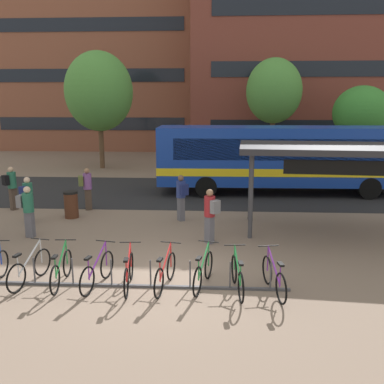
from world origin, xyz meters
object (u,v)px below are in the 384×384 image
object	(u,v)px
commuter_navy_pack_0	(28,197)
street_tree_0	(99,92)
parked_bicycle_purple_8	(274,277)
commuter_black_pack_2	(11,185)
parked_bicycle_green_7	(237,277)
parked_bicycle_purple_3	(97,271)
parked_bicycle_red_4	(129,273)
street_tree_2	(274,91)
trash_bin	(71,205)
commuter_navy_pack_1	(181,195)
parked_bicycle_green_2	(61,270)
parked_bicycle_silver_1	(30,269)
parked_bicycle_green_6	(203,272)
transit_shelter	(334,151)
parked_bicycle_red_5	(165,273)
street_tree_1	(362,113)
city_bus	(285,157)
commuter_olive_pack_5	(87,186)
commuter_grey_pack_4	(28,208)
commuter_grey_pack_3	(210,213)

from	to	relation	value
commuter_navy_pack_0	street_tree_0	bearing A→B (deg)	9.35
parked_bicycle_purple_8	commuter_black_pack_2	xyz separation A→B (m)	(-9.65, 6.98, 0.65)
parked_bicycle_green_7	parked_bicycle_purple_8	distance (m)	0.84
parked_bicycle_purple_3	street_tree_0	distance (m)	18.97
parked_bicycle_red_4	street_tree_2	bearing A→B (deg)	-22.35
commuter_navy_pack_0	trash_bin	size ratio (longest dim) A/B	1.65
parked_bicycle_green_7	commuter_black_pack_2	xyz separation A→B (m)	(-8.81, 6.98, 0.65)
commuter_navy_pack_0	commuter_navy_pack_1	distance (m)	5.59
street_tree_2	parked_bicycle_green_2	bearing A→B (deg)	-111.71
parked_bicycle_silver_1	street_tree_0	world-z (taller)	street_tree_0
parked_bicycle_green_6	commuter_navy_pack_0	xyz separation A→B (m)	(-6.54, 5.00, 0.60)
commuter_black_pack_2	street_tree_2	xyz separation A→B (m)	(12.11, 12.10, 3.99)
transit_shelter	parked_bicycle_green_7	bearing A→B (deg)	-120.80
parked_bicycle_red_4	parked_bicycle_red_5	xyz separation A→B (m)	(0.87, 0.05, 0.00)
parked_bicycle_red_5	commuter_black_pack_2	xyz separation A→B (m)	(-7.11, 6.86, 0.65)
parked_bicycle_red_5	street_tree_0	world-z (taller)	street_tree_0
street_tree_1	commuter_navy_pack_0	bearing A→B (deg)	-141.56
city_bus	parked_bicycle_silver_1	size ratio (longest dim) A/B	7.10
transit_shelter	commuter_olive_pack_5	world-z (taller)	transit_shelter
parked_bicycle_red_5	commuter_grey_pack_4	bearing A→B (deg)	64.16
commuter_grey_pack_3	commuter_olive_pack_5	xyz separation A→B (m)	(-5.08, 3.80, 0.00)
city_bus	street_tree_2	size ratio (longest dim) A/B	1.68
street_tree_1	parked_bicycle_purple_8	bearing A→B (deg)	-113.60
parked_bicycle_purple_8	commuter_grey_pack_4	size ratio (longest dim) A/B	1.00
parked_bicycle_green_6	street_tree_1	xyz separation A→B (m)	(9.49, 17.73, 3.30)
parked_bicycle_red_5	commuter_navy_pack_0	bearing A→B (deg)	57.57
commuter_grey_pack_3	parked_bicycle_purple_8	bearing A→B (deg)	162.57
street_tree_2	parked_bicycle_red_4	bearing A→B (deg)	-107.15
parked_bicycle_red_4	commuter_grey_pack_3	xyz separation A→B (m)	(1.90, 3.28, 0.62)
parked_bicycle_purple_3	commuter_grey_pack_4	bearing A→B (deg)	54.26
parked_bicycle_green_6	commuter_grey_pack_3	xyz separation A→B (m)	(0.13, 3.12, 0.62)
parked_bicycle_green_6	commuter_navy_pack_0	world-z (taller)	commuter_navy_pack_0
parked_bicycle_red_5	parked_bicycle_green_7	bearing A→B (deg)	-83.94
parked_bicycle_purple_8	commuter_olive_pack_5	size ratio (longest dim) A/B	0.98
commuter_black_pack_2	transit_shelter	bearing A→B (deg)	-67.14
city_bus	parked_bicycle_red_4	world-z (taller)	city_bus
parked_bicycle_green_6	street_tree_2	bearing A→B (deg)	1.39
parked_bicycle_silver_1	parked_bicycle_green_7	xyz separation A→B (m)	(5.04, -0.19, 0.00)
commuter_olive_pack_5	street_tree_2	distance (m)	15.50
commuter_grey_pack_3	parked_bicycle_red_4	bearing A→B (deg)	108.25
parked_bicycle_silver_1	parked_bicycle_purple_8	distance (m)	5.88
commuter_navy_pack_1	commuter_black_pack_2	bearing A→B (deg)	48.02
parked_bicycle_green_7	commuter_black_pack_2	size ratio (longest dim) A/B	0.96
parked_bicycle_green_2	parked_bicycle_red_5	world-z (taller)	same
parked_bicycle_purple_8	street_tree_2	distance (m)	19.79
parked_bicycle_red_5	trash_bin	distance (m)	7.28
street_tree_2	parked_bicycle_green_7	bearing A→B (deg)	-99.81
parked_bicycle_green_2	commuter_navy_pack_1	world-z (taller)	commuter_navy_pack_1
commuter_grey_pack_3	parked_bicycle_silver_1	bearing A→B (deg)	84.15
parked_bicycle_red_5	commuter_navy_pack_0	distance (m)	7.64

